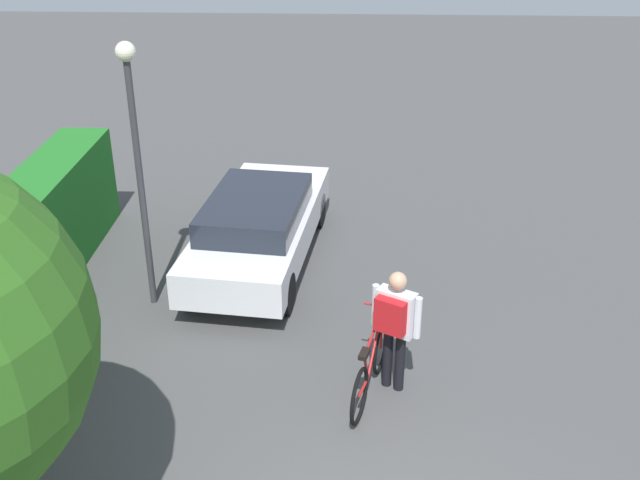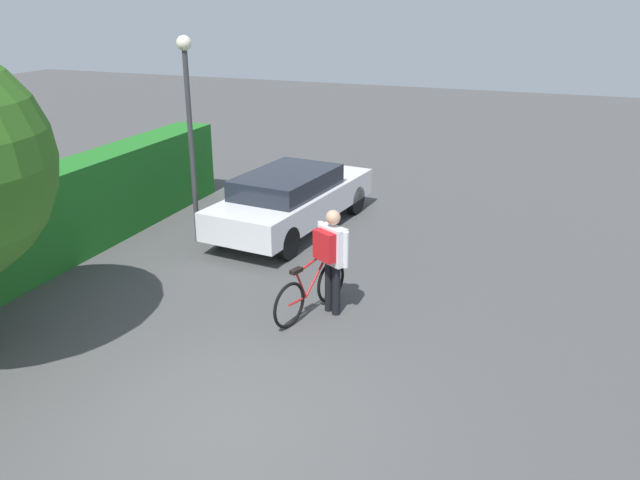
{
  "view_description": "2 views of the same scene",
  "coord_description": "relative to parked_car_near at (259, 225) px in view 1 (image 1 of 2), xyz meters",
  "views": [
    {
      "loc": [
        -4.92,
        0.32,
        6.2
      ],
      "look_at": [
        5.96,
        0.79,
        0.72
      ],
      "focal_mm": 42.56,
      "sensor_mm": 36.0,
      "label": 1
    },
    {
      "loc": [
        -5.49,
        -3.38,
        4.73
      ],
      "look_at": [
        4.2,
        0.32,
        0.78
      ],
      "focal_mm": 36.17,
      "sensor_mm": 36.0,
      "label": 2
    }
  ],
  "objects": [
    {
      "name": "parked_car_near",
      "position": [
        0.0,
        0.0,
        0.0
      ],
      "size": [
        4.71,
        2.18,
        1.31
      ],
      "color": "silver",
      "rests_on": "ground"
    },
    {
      "name": "person_rider",
      "position": [
        -3.37,
        -2.11,
        0.33
      ],
      "size": [
        0.51,
        0.61,
        1.71
      ],
      "color": "black",
      "rests_on": "ground"
    },
    {
      "name": "street_lamp",
      "position": [
        -1.36,
        1.52,
        1.92
      ],
      "size": [
        0.28,
        0.28,
        4.04
      ],
      "color": "#38383D",
      "rests_on": "ground"
    },
    {
      "name": "bicycle",
      "position": [
        -3.5,
        -1.82,
        -0.31
      ],
      "size": [
        1.75,
        0.66,
        1.02
      ],
      "color": "black",
      "rests_on": "ground"
    }
  ]
}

